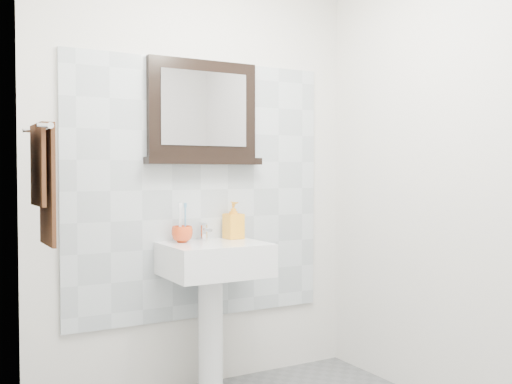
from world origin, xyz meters
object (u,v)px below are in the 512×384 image
Objects in this scene: framed_mirror at (203,115)px; soap_dispenser at (233,220)px; pedestal_sink at (214,276)px; toothbrush_cup at (182,234)px; hand_towel at (43,175)px.

soap_dispenser is at bearing -19.03° from framed_mirror.
soap_dispenser is 0.31× the size of framed_mirror.
pedestal_sink is 4.40× the size of soap_dispenser.
toothbrush_cup is 0.16× the size of framed_mirror.
hand_towel reaches higher than soap_dispenser.
soap_dispenser is 0.64m from framed_mirror.
framed_mirror is at bearing 158.18° from soap_dispenser.
hand_towel is at bearing -170.44° from pedestal_sink.
hand_towel reaches higher than toothbrush_cup.
hand_towel is (-0.78, -0.26, 0.33)m from toothbrush_cup.
toothbrush_cup is (-0.15, 0.11, 0.23)m from pedestal_sink.
framed_mirror is 1.29× the size of hand_towel.
soap_dispenser is (0.33, 0.02, 0.06)m from toothbrush_cup.
hand_towel is (-0.93, -0.16, 0.56)m from pedestal_sink.
soap_dispenser reaches higher than toothbrush_cup.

